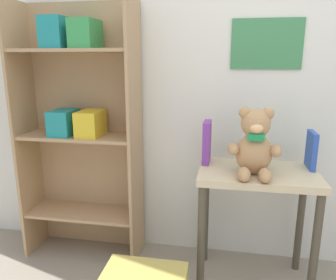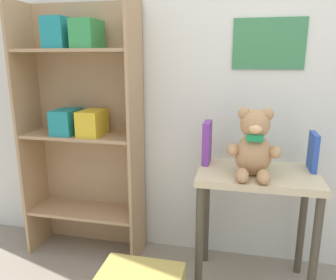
% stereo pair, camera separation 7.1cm
% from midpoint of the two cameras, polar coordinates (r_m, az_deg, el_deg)
% --- Properties ---
extents(wall_back, '(4.80, 0.07, 2.50)m').
position_cam_midpoint_polar(wall_back, '(1.95, 12.53, 14.89)').
color(wall_back, silver).
rests_on(wall_back, ground_plane).
extents(bookshelf_side, '(0.70, 0.28, 1.53)m').
position_cam_midpoint_polar(bookshelf_side, '(2.03, -15.87, 3.31)').
color(bookshelf_side, tan).
rests_on(bookshelf_side, ground_plane).
extents(display_table, '(0.60, 0.39, 0.65)m').
position_cam_midpoint_polar(display_table, '(1.78, 14.04, -8.93)').
color(display_table, beige).
rests_on(display_table, ground_plane).
extents(teddy_bear, '(0.26, 0.23, 0.33)m').
position_cam_midpoint_polar(teddy_bear, '(1.63, 13.65, -0.83)').
color(teddy_bear, tan).
rests_on(teddy_bear, display_table).
extents(book_standing_purple, '(0.04, 0.14, 0.23)m').
position_cam_midpoint_polar(book_standing_purple, '(1.79, 5.65, -0.39)').
color(book_standing_purple, purple).
rests_on(book_standing_purple, display_table).
extents(book_standing_green, '(0.03, 0.11, 0.26)m').
position_cam_midpoint_polar(book_standing_green, '(1.78, 14.35, -0.31)').
color(book_standing_green, '#33934C').
rests_on(book_standing_green, display_table).
extents(book_standing_blue, '(0.03, 0.15, 0.19)m').
position_cam_midpoint_polar(book_standing_blue, '(1.84, 22.68, -1.64)').
color(book_standing_blue, '#2D51B7').
rests_on(book_standing_blue, display_table).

